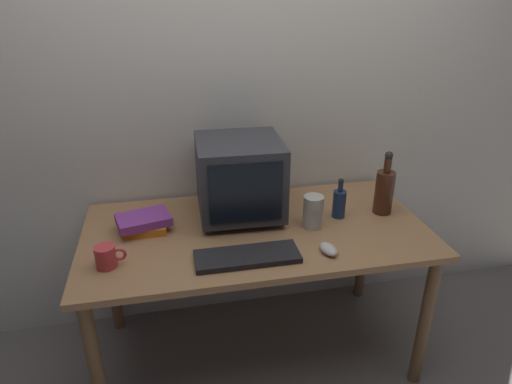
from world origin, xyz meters
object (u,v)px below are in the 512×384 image
bottle_tall (384,190)px  book_stack (144,223)px  crt_monitor (240,178)px  bottle_short (339,203)px  mug (106,257)px  keyboard (247,256)px  computer_mouse (329,249)px  metal_canister (313,212)px

bottle_tall → book_stack: (-1.12, 0.05, -0.08)m
crt_monitor → bottle_short: 0.48m
bottle_tall → mug: size_ratio=2.58×
bottle_tall → mug: 1.27m
keyboard → computer_mouse: (0.33, -0.02, 0.01)m
crt_monitor → mug: bearing=-151.0°
metal_canister → crt_monitor: bearing=149.9°
keyboard → computer_mouse: computer_mouse is taller
computer_mouse → bottle_tall: bearing=25.6°
bottle_short → metal_canister: 0.16m
crt_monitor → keyboard: crt_monitor is taller
crt_monitor → bottle_tall: (0.67, -0.11, -0.08)m
keyboard → bottle_tall: (0.71, 0.27, 0.10)m
mug → crt_monitor: bearing=29.0°
keyboard → metal_canister: bearing=31.1°
bottle_tall → mug: bearing=-170.4°
mug → metal_canister: size_ratio=0.80×
bottle_tall → mug: bottle_tall is taller
bottle_short → metal_canister: bearing=-156.2°
crt_monitor → metal_canister: size_ratio=2.65×
bottle_tall → bottle_short: 0.23m
book_stack → keyboard: bearing=-37.8°
crt_monitor → bottle_short: bearing=-13.6°
computer_mouse → mug: 0.88m
crt_monitor → keyboard: size_ratio=0.95×
bottle_tall → metal_canister: bearing=-169.8°
keyboard → book_stack: book_stack is taller
mug → bottle_short: bearing=11.6°
bottle_short → bottle_tall: bearing=0.2°
crt_monitor → mug: 0.68m
computer_mouse → metal_canister: size_ratio=0.67×
crt_monitor → book_stack: 0.47m
metal_canister → bottle_short: bearing=23.8°
computer_mouse → mug: (-0.88, 0.08, 0.03)m
bottle_short → mug: bearing=-168.4°
book_stack → mug: (-0.14, -0.26, 0.01)m
keyboard → metal_canister: metal_canister is taller
computer_mouse → book_stack: (-0.74, 0.34, 0.02)m
computer_mouse → bottle_tall: (0.38, 0.29, 0.10)m
bottle_tall → bottle_short: (-0.22, -0.00, -0.04)m
bottle_short → mug: 1.05m
computer_mouse → bottle_tall: bottle_tall is taller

